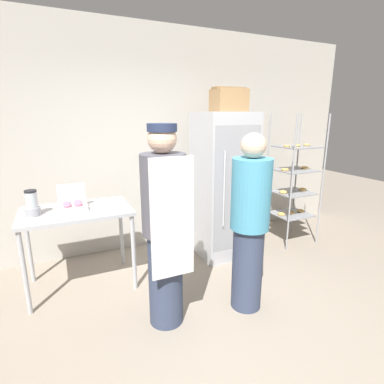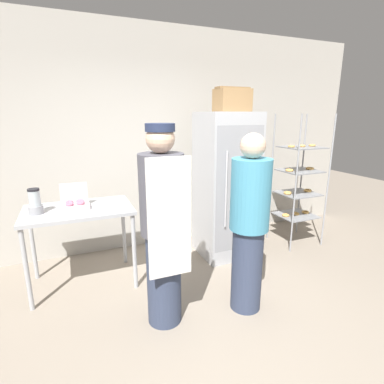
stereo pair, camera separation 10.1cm
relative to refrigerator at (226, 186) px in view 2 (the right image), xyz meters
The scene contains 10 objects.
ground_plane 1.87m from the refrigerator, 115.43° to the right, with size 14.00×14.00×0.00m, color gray.
back_wall 1.16m from the refrigerator, 133.23° to the left, with size 6.40×0.12×2.93m, color #B7B2A8.
refrigerator is the anchor object (origin of this frame).
baking_rack 1.12m from the refrigerator, ahead, with size 0.58×0.53×1.82m.
prep_counter 1.80m from the refrigerator, behind, with size 1.08×0.70×0.86m.
donut_box 1.81m from the refrigerator, behind, with size 0.28×0.21×0.25m.
blender_pitcher 2.18m from the refrigerator, behind, with size 0.14×0.14×0.25m.
cardboard_storage_box 1.07m from the refrigerator, 36.70° to the left, with size 0.42×0.29×0.29m.
person_baker 1.54m from the refrigerator, 138.81° to the right, with size 0.37×0.39×1.75m.
person_customer 1.19m from the refrigerator, 108.72° to the right, with size 0.35×0.35×1.66m.
Camera 2 is at (-1.13, -1.80, 1.81)m, focal length 28.00 mm.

